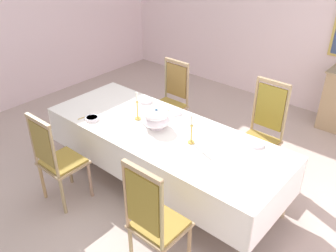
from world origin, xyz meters
TOP-DOWN VIEW (x-y plane):
  - ground at (0.00, 0.00)m, footprint 6.49×5.68m
  - back_wall at (0.00, 2.88)m, footprint 6.49×0.08m
  - left_wall at (-3.28, 0.00)m, footprint 0.08×5.68m
  - dining_table at (0.00, -0.16)m, footprint 2.80×1.05m
  - tablecloth at (0.00, -0.16)m, footprint 2.82×1.07m
  - chair_south_a at (-0.68, -1.09)m, footprint 0.44×0.42m
  - chair_north_a at (-0.68, 0.77)m, footprint 0.44×0.42m
  - chair_south_b at (0.72, -1.10)m, footprint 0.44×0.42m
  - chair_north_b at (0.72, 0.77)m, footprint 0.44×0.42m
  - soup_tureen at (-0.09, -0.16)m, footprint 0.30×0.30m
  - candlestick_west at (-0.39, -0.16)m, footprint 0.07×0.07m
  - candlestick_east at (0.39, -0.16)m, footprint 0.07×0.07m
  - bowl_near_left at (-0.77, -0.52)m, footprint 0.16×0.16m
  - bowl_near_right at (-0.15, 0.23)m, footprint 0.14×0.14m
  - bowl_far_left at (0.92, 0.23)m, footprint 0.15×0.15m
  - bowl_far_right at (-0.63, 0.22)m, footprint 0.18×0.18m
  - spoon_primary at (-0.88, -0.49)m, footprint 0.05×0.18m
  - spoon_secondary at (-0.24, 0.25)m, footprint 0.05×0.18m

SIDE VIEW (x-z plane):
  - ground at x=0.00m, z-range -0.04..0.00m
  - chair_south_a at x=-0.68m, z-range 0.02..1.11m
  - chair_north_a at x=-0.68m, z-range 0.02..1.12m
  - chair_south_b at x=0.72m, z-range 0.00..1.18m
  - chair_north_b at x=0.72m, z-range 0.00..1.20m
  - tablecloth at x=0.00m, z-range 0.41..0.86m
  - dining_table at x=0.00m, z-range 0.31..1.06m
  - spoon_primary at x=-0.88m, z-range 0.75..0.76m
  - spoon_secondary at x=-0.24m, z-range 0.75..0.76m
  - bowl_far_left at x=0.92m, z-range 0.76..0.78m
  - bowl_near_right at x=-0.15m, z-range 0.76..0.79m
  - bowl_near_left at x=-0.77m, z-range 0.76..0.79m
  - bowl_far_right at x=-0.63m, z-range 0.76..0.80m
  - soup_tureen at x=-0.09m, z-range 0.75..0.98m
  - candlestick_east at x=0.39m, z-range 0.72..1.04m
  - candlestick_west at x=-0.39m, z-range 0.72..1.06m
  - back_wall at x=0.00m, z-range 0.00..3.02m
  - left_wall at x=-3.28m, z-range 0.00..3.02m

